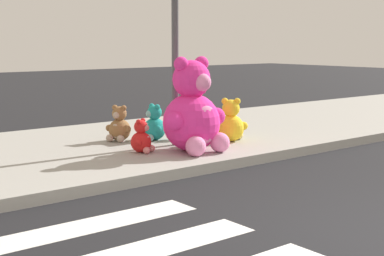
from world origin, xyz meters
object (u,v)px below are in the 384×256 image
Objects in this scene: plush_lime at (198,124)px; plush_teal at (154,126)px; sign_pole at (175,39)px; plush_pink_large at (193,114)px; plush_red at (142,139)px; plush_yellow at (231,124)px; plush_brown at (119,127)px.

plush_teal is at bearing 162.43° from plush_lime.
sign_pole is 2.23× the size of plush_pink_large.
plush_teal is (-0.02, 0.59, -1.45)m from sign_pole.
plush_red is 1.71m from plush_yellow.
plush_teal is at bearing 92.10° from sign_pole.
plush_pink_large is 1.31m from plush_lime.
plush_red is 1.10m from plush_brown.
plush_yellow is 1.87m from plush_brown.
sign_pole is at bearing 13.43° from plush_red.
plush_pink_large reaches higher than plush_yellow.
plush_lime is (0.77, -0.24, -0.02)m from plush_teal.
sign_pole reaches higher than plush_brown.
plush_teal is 1.02× the size of plush_brown.
plush_brown is 1.05× the size of plush_lime.
plush_yellow is (0.96, -0.88, 0.04)m from plush_teal.
plush_yellow reaches higher than plush_red.
plush_yellow is 1.27× the size of plush_lime.
plush_brown is (-0.52, 0.88, -1.46)m from sign_pole.
plush_teal reaches higher than plush_brown.
plush_teal is 0.85× the size of plush_yellow.
sign_pole reaches higher than plush_red.
plush_lime is at bearing 24.55° from sign_pole.
plush_brown reaches higher than plush_red.
plush_yellow is 0.66m from plush_lime.
plush_red is 0.89× the size of plush_lime.
plush_red is (-0.66, 0.41, -0.37)m from plush_pink_large.
plush_pink_large reaches higher than plush_red.
plush_pink_large is 2.33× the size of plush_teal.
plush_brown reaches higher than plush_lime.
plush_teal is at bearing 137.68° from plush_yellow.
plush_yellow is at bearing -17.08° from sign_pole.
plush_yellow is (0.94, -0.29, -1.41)m from sign_pole.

